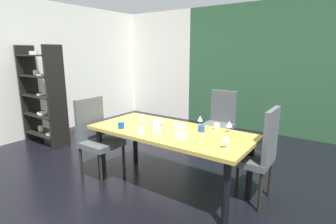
# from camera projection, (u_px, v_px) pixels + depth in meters

# --- Properties ---
(ground_plane) EXTENTS (5.89, 6.04, 0.02)m
(ground_plane) POSITION_uv_depth(u_px,v_px,m) (145.00, 177.00, 3.48)
(ground_plane) COLOR black
(back_panel_interior) EXTENTS (1.87, 0.10, 2.57)m
(back_panel_interior) POSITION_uv_depth(u_px,v_px,m) (159.00, 65.00, 6.68)
(back_panel_interior) COLOR silver
(back_panel_interior) RESTS_ON ground_plane
(garden_window_panel) EXTENTS (4.02, 0.10, 2.57)m
(garden_window_panel) POSITION_uv_depth(u_px,v_px,m) (281.00, 70.00, 5.03)
(garden_window_panel) COLOR #2C5536
(garden_window_panel) RESTS_ON ground_plane
(left_interior_panel) EXTENTS (0.10, 6.04, 2.57)m
(left_interior_panel) POSITION_uv_depth(u_px,v_px,m) (23.00, 70.00, 4.81)
(left_interior_panel) COLOR silver
(left_interior_panel) RESTS_ON ground_plane
(dining_table) EXTENTS (1.91, 0.86, 0.73)m
(dining_table) POSITION_uv_depth(u_px,v_px,m) (170.00, 137.00, 3.05)
(dining_table) COLOR #B79941
(dining_table) RESTS_ON ground_plane
(chair_right_far) EXTENTS (0.44, 0.44, 1.06)m
(chair_right_far) POSITION_uv_depth(u_px,v_px,m) (258.00, 151.00, 2.78)
(chair_right_far) COLOR #4E5154
(chair_right_far) RESTS_ON ground_plane
(chair_head_far) EXTENTS (0.44, 0.45, 1.02)m
(chair_head_far) POSITION_uv_depth(u_px,v_px,m) (220.00, 120.00, 4.14)
(chair_head_far) COLOR #4E5154
(chair_head_far) RESTS_ON ground_plane
(chair_left_near) EXTENTS (0.45, 0.44, 1.04)m
(chair_left_near) POSITION_uv_depth(u_px,v_px,m) (97.00, 135.00, 3.35)
(chair_left_near) COLOR #4E5154
(chair_left_near) RESTS_ON ground_plane
(display_shelf) EXTENTS (0.92, 0.34, 1.73)m
(display_shelf) POSITION_uv_depth(u_px,v_px,m) (42.00, 96.00, 4.59)
(display_shelf) COLOR black
(display_shelf) RESTS_ON ground_plane
(wine_glass_rear) EXTENTS (0.07, 0.07, 0.13)m
(wine_glass_rear) POSITION_uv_depth(u_px,v_px,m) (229.00, 124.00, 2.93)
(wine_glass_rear) COLOR silver
(wine_glass_rear) RESTS_ON dining_table
(wine_glass_near_window) EXTENTS (0.07, 0.07, 0.18)m
(wine_glass_near_window) POSITION_uv_depth(u_px,v_px,m) (143.00, 117.00, 3.11)
(wine_glass_near_window) COLOR silver
(wine_glass_near_window) RESTS_ON dining_table
(wine_glass_right) EXTENTS (0.08, 0.08, 0.13)m
(wine_glass_right) POSITION_uv_depth(u_px,v_px,m) (226.00, 139.00, 2.44)
(wine_glass_right) COLOR silver
(wine_glass_right) RESTS_ON dining_table
(wine_glass_near_shelf) EXTENTS (0.06, 0.06, 0.14)m
(wine_glass_near_shelf) POSITION_uv_depth(u_px,v_px,m) (200.00, 119.00, 3.16)
(wine_glass_near_shelf) COLOR silver
(wine_glass_near_shelf) RESTS_ON dining_table
(serving_bowl_front) EXTENTS (0.16, 0.16, 0.04)m
(serving_bowl_front) POSITION_uv_depth(u_px,v_px,m) (179.00, 127.00, 3.11)
(serving_bowl_front) COLOR beige
(serving_bowl_front) RESTS_ON dining_table
(serving_bowl_south) EXTENTS (0.14, 0.14, 0.04)m
(serving_bowl_south) POSITION_uv_depth(u_px,v_px,m) (181.00, 136.00, 2.78)
(serving_bowl_south) COLOR silver
(serving_bowl_south) RESTS_ON dining_table
(cup_center) EXTENTS (0.07, 0.07, 0.08)m
(cup_center) POSITION_uv_depth(u_px,v_px,m) (141.00, 131.00, 2.86)
(cup_center) COLOR white
(cup_center) RESTS_ON dining_table
(cup_north) EXTENTS (0.07, 0.07, 0.07)m
(cup_north) POSITION_uv_depth(u_px,v_px,m) (121.00, 125.00, 3.10)
(cup_north) COLOR #12469C
(cup_north) RESTS_ON dining_table
(cup_east) EXTENTS (0.07, 0.07, 0.07)m
(cup_east) POSITION_uv_depth(u_px,v_px,m) (217.00, 126.00, 3.05)
(cup_east) COLOR silver
(cup_east) RESTS_ON dining_table
(cup_left) EXTENTS (0.07, 0.07, 0.07)m
(cup_left) POSITION_uv_depth(u_px,v_px,m) (201.00, 128.00, 2.97)
(cup_left) COLOR #224D95
(cup_left) RESTS_ON dining_table
(pitcher_west) EXTENTS (0.14, 0.12, 0.14)m
(pitcher_west) POSITION_uv_depth(u_px,v_px,m) (157.00, 126.00, 2.94)
(pitcher_west) COLOR silver
(pitcher_west) RESTS_ON dining_table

